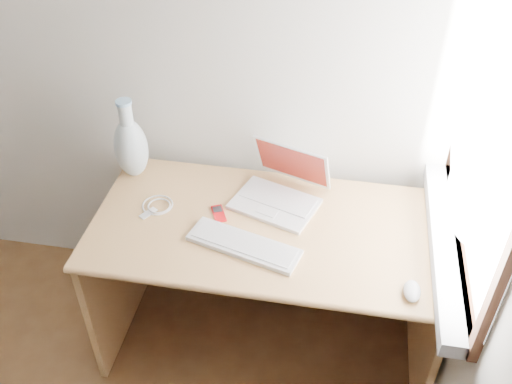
% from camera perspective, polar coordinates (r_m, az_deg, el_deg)
% --- Properties ---
extents(back_wall, '(3.50, 0.04, 2.60)m').
position_cam_1_polar(back_wall, '(2.59, -21.00, 15.18)').
color(back_wall, beige).
rests_on(back_wall, floor).
extents(window, '(0.11, 0.99, 1.10)m').
position_cam_1_polar(window, '(1.92, 22.00, 5.66)').
color(window, white).
rests_on(window, right_wall).
extents(desk, '(1.39, 0.69, 0.73)m').
position_cam_1_polar(desk, '(2.45, 1.44, -5.72)').
color(desk, tan).
rests_on(desk, floor).
extents(laptop, '(0.39, 0.37, 0.22)m').
position_cam_1_polar(laptop, '(2.33, 2.07, 0.31)').
color(laptop, white).
rests_on(laptop, desk).
extents(external_keyboard, '(0.45, 0.24, 0.02)m').
position_cam_1_polar(external_keyboard, '(2.15, -1.22, -5.30)').
color(external_keyboard, white).
rests_on(external_keyboard, desk).
extents(mouse, '(0.06, 0.10, 0.03)m').
position_cam_1_polar(mouse, '(2.05, 15.34, -9.54)').
color(mouse, white).
rests_on(mouse, desk).
extents(ipod, '(0.08, 0.11, 0.01)m').
position_cam_1_polar(ipod, '(2.29, -3.76, -2.16)').
color(ipod, '#A90B10').
rests_on(ipod, desk).
extents(cable_coil, '(0.17, 0.17, 0.01)m').
position_cam_1_polar(cable_coil, '(2.36, -9.82, -1.29)').
color(cable_coil, white).
rests_on(cable_coil, desk).
extents(remote, '(0.06, 0.08, 0.01)m').
position_cam_1_polar(remote, '(2.33, -10.72, -2.09)').
color(remote, white).
rests_on(remote, desk).
extents(vase, '(0.14, 0.14, 0.37)m').
position_cam_1_polar(vase, '(2.47, -12.41, 4.51)').
color(vase, silver).
rests_on(vase, desk).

